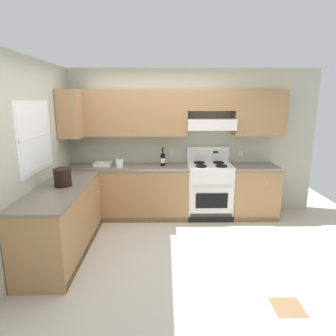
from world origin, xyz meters
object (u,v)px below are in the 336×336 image
Objects in this scene: stove at (209,190)px; bucket at (63,177)px; wine_bottle at (163,159)px; paper_towel_roll at (120,163)px; bowl at (103,164)px.

stove is 2.50m from bucket.
bucket is at bearing -150.38° from stove.
wine_bottle is 0.74m from paper_towel_roll.
wine_bottle is 1.04m from bowl.
wine_bottle reaches higher than stove.
wine_bottle reaches higher than bowl.
stove is 4.20× the size of bowl.
bucket is at bearing -136.43° from wine_bottle.
bucket is (-0.27, -1.25, 0.10)m from bowl.
paper_towel_roll is (0.58, 1.11, -0.06)m from bucket.
bowl is 0.34m from paper_towel_roll.
paper_towel_roll is at bearing -169.92° from wine_bottle.
stove is 1.62m from paper_towel_roll.
bucket reaches higher than paper_towel_roll.
bowl is (-1.04, 0.01, -0.10)m from wine_bottle.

